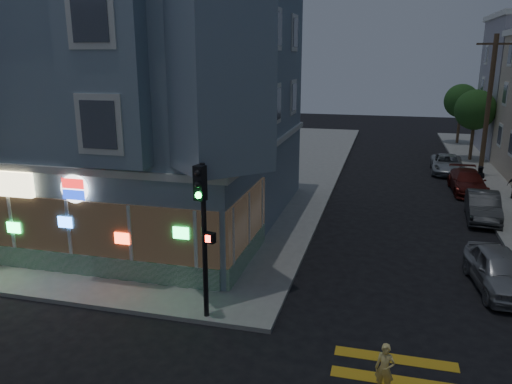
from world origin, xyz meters
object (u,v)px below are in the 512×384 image
at_px(street_tree_near, 475,110).
at_px(pedestrian_a, 479,178).
at_px(parked_car_a, 499,270).
at_px(fire_hydrant, 499,214).
at_px(parked_car_d, 447,164).
at_px(traffic_signal, 203,217).
at_px(utility_pole, 488,106).
at_px(parked_car_b, 483,206).
at_px(running_child, 385,369).
at_px(street_tree_far, 461,101).
at_px(parked_car_c, 468,182).

bearing_deg(street_tree_near, pedestrian_a, -95.25).
xyz_separation_m(parked_car_a, fire_hydrant, (1.36, 7.35, -0.14)).
bearing_deg(parked_car_d, traffic_signal, -109.19).
bearing_deg(utility_pole, traffic_signal, -116.88).
bearing_deg(parked_car_b, utility_pole, 85.89).
xyz_separation_m(utility_pole, traffic_signal, (-11.06, -21.82, -1.43)).
xyz_separation_m(utility_pole, parked_car_a, (-2.06, -17.16, -4.10)).
relative_size(pedestrian_a, parked_car_d, 0.33).
height_order(street_tree_near, fire_hydrant, street_tree_near).
xyz_separation_m(utility_pole, running_child, (-5.80, -23.83, -4.16)).
height_order(utility_pole, street_tree_near, utility_pole).
height_order(utility_pole, running_child, utility_pole).
bearing_deg(fire_hydrant, parked_car_a, -100.51).
bearing_deg(street_tree_far, parked_car_a, -94.16).
height_order(utility_pole, pedestrian_a, utility_pole).
distance_m(utility_pole, street_tree_far, 14.03).
bearing_deg(parked_car_b, pedestrian_a, 87.55).
bearing_deg(street_tree_far, parked_car_c, -94.82).
bearing_deg(utility_pole, parked_car_a, -96.86).
xyz_separation_m(utility_pole, pedestrian_a, (-0.70, -3.80, -3.90)).
bearing_deg(street_tree_far, parked_car_d, -99.57).
xyz_separation_m(street_tree_near, parked_car_b, (-1.50, -15.06, -3.25)).
relative_size(pedestrian_a, parked_car_c, 0.33).
height_order(street_tree_near, parked_car_c, street_tree_near).
distance_m(street_tree_near, street_tree_far, 8.00).
height_order(street_tree_far, parked_car_c, street_tree_far).
bearing_deg(street_tree_far, utility_pole, -90.82).
relative_size(parked_car_a, parked_car_b, 0.99).
distance_m(running_child, parked_car_c, 20.53).
bearing_deg(parked_car_a, running_child, -125.63).
height_order(street_tree_near, parked_car_a, street_tree_near).
distance_m(pedestrian_a, parked_car_a, 13.43).
relative_size(utility_pole, parked_car_a, 2.19).
xyz_separation_m(utility_pole, fire_hydrant, (-0.70, -9.80, -4.24)).
relative_size(street_tree_near, fire_hydrant, 6.84).
xyz_separation_m(street_tree_near, parked_car_c, (-1.50, -9.80, -3.28)).
xyz_separation_m(running_child, parked_car_c, (4.50, 20.03, 0.01)).
relative_size(street_tree_far, parked_car_b, 1.28).
bearing_deg(parked_car_a, street_tree_far, 79.42).
xyz_separation_m(street_tree_far, running_child, (-6.00, -37.83, -3.29)).
relative_size(street_tree_far, fire_hydrant, 6.84).
relative_size(traffic_signal, fire_hydrant, 6.14).
xyz_separation_m(street_tree_near, parked_car_a, (-2.26, -23.16, -3.23)).
bearing_deg(pedestrian_a, parked_car_a, 100.46).
xyz_separation_m(street_tree_far, parked_car_b, (-1.50, -23.06, -3.25)).
distance_m(street_tree_near, parked_car_d, 6.05).
distance_m(utility_pole, traffic_signal, 24.51).
bearing_deg(running_child, traffic_signal, 173.97).
distance_m(street_tree_near, parked_car_a, 23.49).
xyz_separation_m(utility_pole, parked_car_b, (-1.30, -9.06, -4.11)).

